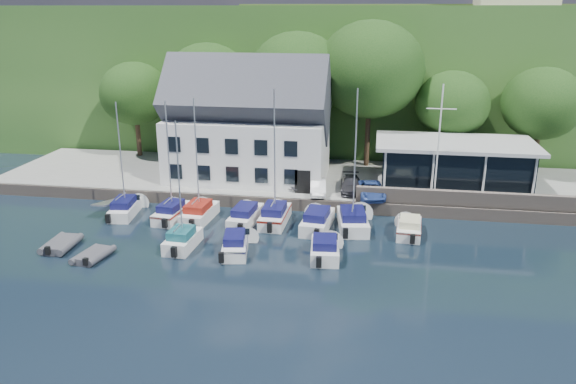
% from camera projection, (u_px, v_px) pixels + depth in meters
% --- Properties ---
extents(ground, '(180.00, 180.00, 0.00)m').
position_uv_depth(ground, '(299.00, 271.00, 35.35)').
color(ground, black).
rests_on(ground, ground).
extents(quay, '(60.00, 13.00, 1.00)m').
position_uv_depth(quay, '(326.00, 182.00, 51.60)').
color(quay, gray).
rests_on(quay, ground).
extents(quay_face, '(60.00, 0.30, 1.00)m').
position_uv_depth(quay_face, '(318.00, 206.00, 45.50)').
color(quay_face, '#70645A').
rests_on(quay_face, ground).
extents(hillside, '(160.00, 75.00, 16.00)m').
position_uv_depth(hillside, '(353.00, 58.00, 90.99)').
color(hillside, '#28501E').
rests_on(hillside, ground).
extents(field_patch, '(50.00, 30.00, 0.30)m').
position_uv_depth(field_patch, '(404.00, 5.00, 94.74)').
color(field_patch, '#556030').
rests_on(field_patch, hillside).
extents(harbor_building, '(14.40, 8.20, 8.70)m').
position_uv_depth(harbor_building, '(248.00, 130.00, 50.20)').
color(harbor_building, silver).
rests_on(harbor_building, quay).
extents(club_pavilion, '(13.20, 7.20, 4.10)m').
position_uv_depth(club_pavilion, '(454.00, 165.00, 47.74)').
color(club_pavilion, black).
rests_on(club_pavilion, quay).
extents(seawall, '(18.00, 0.50, 1.20)m').
position_uv_depth(seawall, '(472.00, 199.00, 43.73)').
color(seawall, '#70645A').
rests_on(seawall, quay).
extents(gangway, '(1.20, 6.00, 1.40)m').
position_uv_depth(gangway, '(117.00, 209.00, 46.27)').
color(gangway, '#B9B9BE').
rests_on(gangway, ground).
extents(car_silver, '(1.63, 3.31, 1.08)m').
position_uv_depth(car_silver, '(296.00, 182.00, 48.33)').
color(car_silver, '#A6A5AA').
rests_on(car_silver, quay).
extents(car_white, '(1.67, 3.75, 1.19)m').
position_uv_depth(car_white, '(318.00, 187.00, 46.72)').
color(car_white, silver).
rests_on(car_white, quay).
extents(car_dgrey, '(1.96, 4.26, 1.21)m').
position_uv_depth(car_dgrey, '(351.00, 184.00, 47.34)').
color(car_dgrey, '#2E2D32').
rests_on(car_dgrey, quay).
extents(car_blue, '(2.07, 4.02, 1.31)m').
position_uv_depth(car_blue, '(371.00, 190.00, 45.83)').
color(car_blue, '#2E488E').
rests_on(car_blue, quay).
extents(flagpole, '(2.24, 0.20, 9.35)m').
position_uv_depth(flagpole, '(438.00, 145.00, 43.52)').
color(flagpole, silver).
rests_on(flagpole, quay).
extents(tree_0, '(7.08, 7.08, 9.68)m').
position_uv_depth(tree_0, '(136.00, 110.00, 57.57)').
color(tree_0, black).
rests_on(tree_0, quay).
extents(tree_1, '(8.49, 8.49, 11.60)m').
position_uv_depth(tree_1, '(209.00, 102.00, 56.39)').
color(tree_1, black).
rests_on(tree_1, quay).
extents(tree_2, '(9.35, 9.35, 12.77)m').
position_uv_depth(tree_2, '(297.00, 99.00, 54.08)').
color(tree_2, black).
rests_on(tree_2, quay).
extents(tree_3, '(10.12, 10.12, 13.83)m').
position_uv_depth(tree_3, '(369.00, 95.00, 53.23)').
color(tree_3, black).
rests_on(tree_3, quay).
extents(tree_4, '(6.86, 6.86, 9.37)m').
position_uv_depth(tree_4, '(451.00, 121.00, 52.49)').
color(tree_4, black).
rests_on(tree_4, quay).
extents(tree_5, '(7.22, 7.22, 9.86)m').
position_uv_depth(tree_5, '(540.00, 122.00, 50.91)').
color(tree_5, black).
rests_on(tree_5, quay).
extents(boat_r1_0, '(2.62, 6.59, 8.71)m').
position_uv_depth(boat_r1_0, '(121.00, 162.00, 43.68)').
color(boat_r1_0, silver).
rests_on(boat_r1_0, ground).
extents(boat_r1_1, '(2.44, 6.24, 8.86)m').
position_uv_depth(boat_r1_1, '(169.00, 165.00, 42.69)').
color(boat_r1_1, silver).
rests_on(boat_r1_1, ground).
extents(boat_r1_2, '(2.41, 6.33, 9.24)m').
position_uv_depth(boat_r1_2, '(197.00, 163.00, 42.44)').
color(boat_r1_2, silver).
rests_on(boat_r1_2, ground).
extents(boat_r1_3, '(2.36, 6.75, 1.45)m').
position_uv_depth(boat_r1_3, '(246.00, 214.00, 43.12)').
color(boat_r1_3, silver).
rests_on(boat_r1_3, ground).
extents(boat_r1_4, '(2.13, 6.45, 9.55)m').
position_uv_depth(boat_r1_4, '(275.00, 163.00, 41.77)').
color(boat_r1_4, silver).
rests_on(boat_r1_4, ground).
extents(boat_r1_5, '(2.66, 6.80, 1.56)m').
position_uv_depth(boat_r1_5, '(317.00, 219.00, 41.98)').
color(boat_r1_5, silver).
rests_on(boat_r1_5, ground).
extents(boat_r1_6, '(3.22, 6.99, 9.46)m').
position_uv_depth(boat_r1_6, '(355.00, 168.00, 40.80)').
color(boat_r1_6, silver).
rests_on(boat_r1_6, ground).
extents(boat_r1_7, '(2.22, 5.48, 1.36)m').
position_uv_depth(boat_r1_7, '(409.00, 226.00, 40.85)').
color(boat_r1_7, silver).
rests_on(boat_r1_7, ground).
extents(boat_r2_1, '(2.09, 5.27, 8.95)m').
position_uv_depth(boat_r2_1, '(179.00, 186.00, 37.43)').
color(boat_r2_1, silver).
rests_on(boat_r2_1, ground).
extents(boat_r2_2, '(2.71, 6.05, 1.42)m').
position_uv_depth(boat_r2_2, '(236.00, 242.00, 37.96)').
color(boat_r2_2, silver).
rests_on(boat_r2_2, ground).
extents(boat_r2_3, '(2.50, 5.47, 1.45)m').
position_uv_depth(boat_r2_3, '(325.00, 247.00, 37.15)').
color(boat_r2_3, silver).
rests_on(boat_r2_3, ground).
extents(dinghy_0, '(2.09, 3.34, 0.76)m').
position_uv_depth(dinghy_0, '(61.00, 243.00, 38.61)').
color(dinghy_0, '#3D3D42').
rests_on(dinghy_0, ground).
extents(dinghy_1, '(2.17, 3.14, 0.68)m').
position_uv_depth(dinghy_1, '(93.00, 254.00, 36.97)').
color(dinghy_1, '#3D3D42').
rests_on(dinghy_1, ground).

